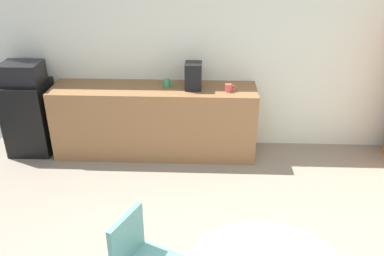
# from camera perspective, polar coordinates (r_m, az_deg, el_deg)

# --- Properties ---
(wall_back) EXTENTS (6.00, 0.10, 2.60)m
(wall_back) POSITION_cam_1_polar(r_m,az_deg,el_deg) (5.10, 3.41, 11.26)
(wall_back) COLOR silver
(wall_back) RESTS_ON ground_plane
(counter_block) EXTENTS (2.54, 0.60, 0.90)m
(counter_block) POSITION_cam_1_polar(r_m,az_deg,el_deg) (5.11, -5.32, 1.04)
(counter_block) COLOR brown
(counter_block) RESTS_ON ground_plane
(mini_fridge) EXTENTS (0.54, 0.54, 0.94)m
(mini_fridge) POSITION_cam_1_polar(r_m,az_deg,el_deg) (5.55, -22.14, 1.43)
(mini_fridge) COLOR black
(mini_fridge) RESTS_ON ground_plane
(microwave) EXTENTS (0.48, 0.38, 0.26)m
(microwave) POSITION_cam_1_polar(r_m,az_deg,el_deg) (5.35, -23.22, 7.26)
(microwave) COLOR black
(microwave) RESTS_ON mini_fridge
(chair_teal) EXTENTS (0.56, 0.56, 0.83)m
(chair_teal) POSITION_cam_1_polar(r_m,az_deg,el_deg) (3.04, -7.70, -17.50)
(chair_teal) COLOR silver
(chair_teal) RESTS_ON ground_plane
(mug_white) EXTENTS (0.13, 0.08, 0.09)m
(mug_white) POSITION_cam_1_polar(r_m,az_deg,el_deg) (4.94, -3.61, 6.45)
(mug_white) COLOR #338C59
(mug_white) RESTS_ON counter_block
(mug_green) EXTENTS (0.13, 0.08, 0.09)m
(mug_green) POSITION_cam_1_polar(r_m,az_deg,el_deg) (4.79, 5.28, 5.77)
(mug_green) COLOR #D84C4C
(mug_green) RESTS_ON counter_block
(coffee_maker) EXTENTS (0.20, 0.24, 0.32)m
(coffee_maker) POSITION_cam_1_polar(r_m,az_deg,el_deg) (4.84, 0.20, 7.50)
(coffee_maker) COLOR black
(coffee_maker) RESTS_ON counter_block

